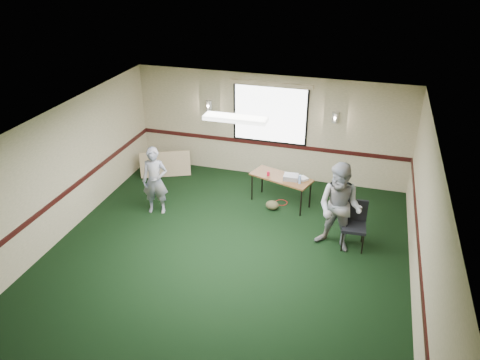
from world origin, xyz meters
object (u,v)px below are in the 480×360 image
(conference_chair, at_px, (354,220))
(person_left, at_px, (155,181))
(folding_table, at_px, (281,179))
(person_right, at_px, (340,208))
(projector, at_px, (291,177))

(conference_chair, height_order, person_left, person_left)
(folding_table, relative_size, person_right, 0.82)
(person_right, bearing_deg, conference_chair, 51.67)
(person_left, distance_m, person_right, 4.10)
(projector, bearing_deg, conference_chair, -39.89)
(conference_chair, distance_m, person_left, 4.40)
(folding_table, relative_size, conference_chair, 1.57)
(person_right, bearing_deg, person_left, -167.72)
(person_left, bearing_deg, conference_chair, -13.28)
(folding_table, distance_m, person_right, 2.05)
(conference_chair, xyz_separation_m, person_left, (-4.40, 0.06, 0.22))
(folding_table, xyz_separation_m, projector, (0.24, -0.07, 0.11))
(projector, relative_size, conference_chair, 0.34)
(folding_table, bearing_deg, projector, 2.57)
(person_right, bearing_deg, projector, 147.99)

